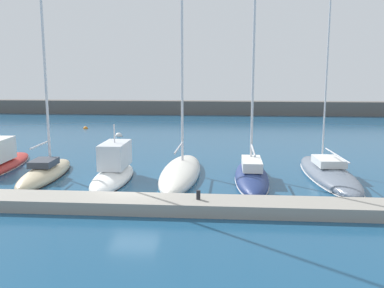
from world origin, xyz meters
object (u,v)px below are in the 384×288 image
sailboat_sand_second (45,171)px  dock_bollard (198,195)px  sailboat_navy_fifth (252,174)px  sailboat_slate_sixth (328,172)px  sailboat_ivory_fourth (181,171)px  mooring_buoy_white (119,136)px  mooring_buoy_orange (86,129)px  motorboat_white_third (113,171)px

sailboat_sand_second → dock_bollard: bearing=-121.7°
sailboat_navy_fifth → sailboat_sand_second: bearing=92.1°
sailboat_navy_fifth → sailboat_slate_sixth: 5.00m
sailboat_navy_fifth → dock_bollard: 6.75m
sailboat_ivory_fourth → mooring_buoy_white: bearing=27.7°
sailboat_sand_second → mooring_buoy_white: sailboat_sand_second is taller
sailboat_navy_fifth → mooring_buoy_orange: bearing=39.0°
sailboat_ivory_fourth → mooring_buoy_orange: 25.41m
motorboat_white_third → sailboat_slate_sixth: size_ratio=0.30×
motorboat_white_third → sailboat_navy_fifth: 8.46m
sailboat_sand_second → mooring_buoy_orange: (-5.03, 22.67, -0.42)m
motorboat_white_third → mooring_buoy_white: (-4.15, 17.50, -0.57)m
sailboat_sand_second → mooring_buoy_orange: size_ratio=31.04×
sailboat_ivory_fourth → sailboat_sand_second: bearing=98.5°
motorboat_white_third → mooring_buoy_orange: (-9.45, 22.89, -0.57)m
sailboat_sand_second → sailboat_slate_sixth: size_ratio=0.73×
sailboat_sand_second → mooring_buoy_white: (0.26, 17.28, -0.42)m
mooring_buoy_white → motorboat_white_third: bearing=-76.6°
motorboat_white_third → sailboat_ivory_fourth: bearing=-71.5°
sailboat_navy_fifth → sailboat_ivory_fourth: bearing=81.3°
sailboat_sand_second → dock_bollard: size_ratio=37.33×
motorboat_white_third → mooring_buoy_white: size_ratio=9.39×
dock_bollard → mooring_buoy_white: bearing=113.0°
sailboat_ivory_fourth → mooring_buoy_orange: (-13.45, 21.56, -0.33)m
mooring_buoy_white → sailboat_slate_sixth: bearing=-42.0°
sailboat_sand_second → mooring_buoy_white: 17.29m
dock_bollard → sailboat_navy_fifth: bearing=64.8°
sailboat_navy_fifth → dock_bollard: bearing=155.1°
mooring_buoy_white → dock_bollard: size_ratio=1.64×
sailboat_sand_second → sailboat_ivory_fourth: bearing=-84.5°
sailboat_ivory_fourth → dock_bollard: 6.99m
sailboat_sand_second → dock_bollard: sailboat_sand_second is taller
sailboat_sand_second → motorboat_white_third: bearing=-94.9°
sailboat_sand_second → sailboat_slate_sixth: (17.72, 1.54, -0.10)m
sailboat_sand_second → sailboat_navy_fifth: size_ratio=0.90×
sailboat_navy_fifth → sailboat_slate_sixth: (4.87, 1.12, -0.08)m
sailboat_sand_second → motorboat_white_third: 4.43m
sailboat_sand_second → sailboat_ivory_fourth: (8.42, 1.11, -0.09)m
sailboat_ivory_fourth → sailboat_navy_fifth: size_ratio=1.02×
sailboat_navy_fifth → mooring_buoy_white: sailboat_navy_fifth is taller
sailboat_ivory_fourth → mooring_buoy_white: (-8.16, 16.17, -0.33)m
motorboat_white_third → mooring_buoy_white: motorboat_white_third is taller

